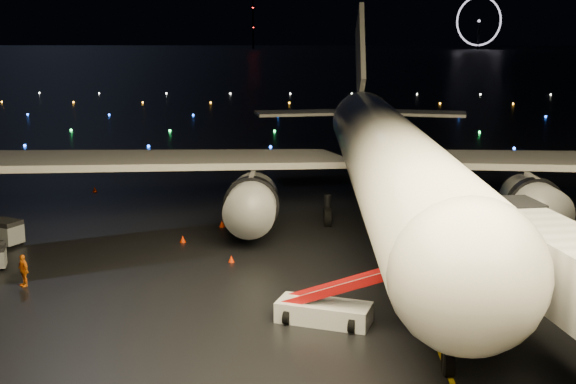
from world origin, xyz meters
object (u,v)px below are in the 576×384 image
at_px(belt_loader, 324,291).
at_px(baggage_cart_2, 5,233).
at_px(crew_c, 23,270).
at_px(airliner, 385,108).

relative_size(belt_loader, baggage_cart_2, 3.28).
bearing_deg(crew_c, baggage_cart_2, 161.98).
relative_size(airliner, baggage_cart_2, 29.41).
height_order(airliner, baggage_cart_2, airliner).
relative_size(airliner, crew_c, 32.60).
xyz_separation_m(belt_loader, crew_c, (-17.81, 4.87, -0.75)).
bearing_deg(airliner, belt_loader, -103.67).
distance_m(airliner, baggage_cart_2, 29.84).
height_order(belt_loader, baggage_cart_2, belt_loader).
bearing_deg(baggage_cart_2, crew_c, -35.92).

